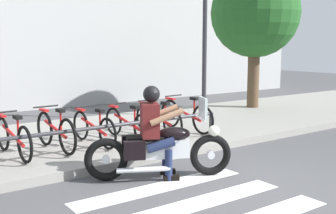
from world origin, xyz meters
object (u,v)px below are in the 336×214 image
bicycle_5 (127,124)px  tree_near_rack (255,14)px  bicycle_4 (93,128)px  motorcycle (160,149)px  bike_rack (87,130)px  bicycle_3 (55,131)px  rider (155,125)px  bicycle_6 (158,119)px  street_lamp (205,21)px  bicycle_2 (13,137)px  bicycle_7 (186,115)px

bicycle_5 → tree_near_rack: bearing=17.1°
bicycle_4 → motorcycle: bearing=-85.5°
bicycle_4 → bike_rack: bearing=-124.1°
bicycle_3 → rider: bearing=-67.1°
bicycle_6 → tree_near_rack: 5.60m
bicycle_6 → street_lamp: street_lamp is taller
bicycle_3 → bicycle_4: bearing=0.1°
bicycle_2 → bicycle_7: 3.76m
bicycle_6 → rider: bearing=-125.2°
bicycle_5 → bicycle_6: bearing=-0.1°
bike_rack → tree_near_rack: size_ratio=1.34×
bicycle_7 → bike_rack: (-2.63, -0.55, 0.07)m
street_lamp → motorcycle: bearing=-138.3°
tree_near_rack → bicycle_2: bearing=-167.7°
motorcycle → bicycle_7: motorcycle is taller
bicycle_6 → tree_near_rack: tree_near_rack is taller
bicycle_5 → tree_near_rack: 6.25m
motorcycle → bicycle_2: motorcycle is taller
rider → tree_near_rack: (6.12, 3.68, 2.17)m
bicycle_6 → tree_near_rack: size_ratio=0.36×
rider → bicycle_7: 2.97m
bicycle_2 → tree_near_rack: (7.72, 1.68, 2.52)m
motorcycle → bicycle_6: (1.34, 2.04, 0.02)m
bicycle_7 → bike_rack: 2.69m
bicycle_4 → street_lamp: 4.65m
bicycle_2 → bicycle_7: (3.76, -0.00, 0.01)m
bicycle_3 → bicycle_2: bearing=179.9°
motorcycle → bicycle_3: motorcycle is taller
motorcycle → bicycle_4: motorcycle is taller
bicycle_2 → bike_rack: bearing=-26.2°
bicycle_5 → bike_rack: size_ratio=0.28×
bicycle_4 → bike_rack: 0.68m
rider → bicycle_3: 2.20m
bicycle_2 → tree_near_rack: size_ratio=0.38×
bicycle_4 → street_lamp: bearing=18.2°
bicycle_6 → bicycle_5: bearing=179.9°
bicycle_2 → bicycle_5: size_ratio=1.02×
motorcycle → bicycle_2: (-1.67, 2.04, 0.03)m
motorcycle → street_lamp: (3.72, 3.31, 2.23)m
bicycle_7 → tree_near_rack: size_ratio=0.39×
street_lamp → bicycle_6: bearing=-151.7°
bicycle_6 → bicycle_7: size_ratio=0.91×
motorcycle → street_lamp: 5.46m
bike_rack → street_lamp: bearing=23.3°
rider → bicycle_5: 2.14m
bicycle_4 → tree_near_rack: tree_near_rack is taller
street_lamp → tree_near_rack: size_ratio=1.02×
bicycle_2 → bicycle_6: bearing=-0.0°
bicycle_4 → bicycle_2: bearing=-180.0°
bicycle_4 → bicycle_7: bearing=-0.0°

